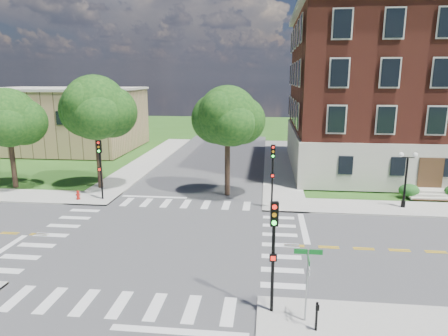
# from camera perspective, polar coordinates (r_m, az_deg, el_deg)

# --- Properties ---
(ground) EXTENTS (160.00, 160.00, 0.00)m
(ground) POSITION_cam_1_polar(r_m,az_deg,el_deg) (25.15, -8.81, -10.15)
(ground) COLOR #295518
(ground) RESTS_ON ground
(road_ew) EXTENTS (90.00, 12.00, 0.01)m
(road_ew) POSITION_cam_1_polar(r_m,az_deg,el_deg) (25.14, -8.81, -10.14)
(road_ew) COLOR #3D3D3F
(road_ew) RESTS_ON ground
(road_ns) EXTENTS (12.00, 90.00, 0.01)m
(road_ns) POSITION_cam_1_polar(r_m,az_deg,el_deg) (25.14, -8.81, -10.13)
(road_ns) COLOR #3D3D3F
(road_ns) RESTS_ON ground
(sidewalk_ne) EXTENTS (34.00, 34.00, 0.12)m
(sidewalk_ne) POSITION_cam_1_polar(r_m,az_deg,el_deg) (39.98, 19.23, -1.97)
(sidewalk_ne) COLOR #9E9B93
(sidewalk_ne) RESTS_ON ground
(sidewalk_nw) EXTENTS (34.00, 34.00, 0.12)m
(sidewalk_nw) POSITION_cam_1_polar(r_m,az_deg,el_deg) (44.53, -23.01, -0.82)
(sidewalk_nw) COLOR #9E9B93
(sidewalk_nw) RESTS_ON ground
(crosswalk_east) EXTENTS (2.20, 10.20, 0.02)m
(crosswalk_east) POSITION_cam_1_polar(r_m,az_deg,el_deg) (24.37, 8.08, -10.88)
(crosswalk_east) COLOR silver
(crosswalk_east) RESTS_ON ground
(stop_bar_east) EXTENTS (0.40, 5.50, 0.00)m
(stop_bar_east) POSITION_cam_1_polar(r_m,az_deg,el_deg) (27.25, 11.30, -8.40)
(stop_bar_east) COLOR silver
(stop_bar_east) RESTS_ON ground
(main_building) EXTENTS (30.60, 22.40, 16.50)m
(main_building) POSITION_cam_1_polar(r_m,az_deg,el_deg) (47.77, 28.47, 9.58)
(main_building) COLOR beige
(main_building) RESTS_ON ground
(secondary_building) EXTENTS (20.40, 15.40, 8.30)m
(secondary_building) POSITION_cam_1_polar(r_m,az_deg,el_deg) (59.72, -22.19, 6.58)
(secondary_building) COLOR #A4825A
(secondary_building) RESTS_ON ground
(tree_b) EXTENTS (5.12, 5.12, 8.80)m
(tree_b) POSITION_cam_1_polar(r_m,az_deg,el_deg) (39.60, -28.51, 6.31)
(tree_b) COLOR black
(tree_b) RESTS_ON ground
(tree_c) EXTENTS (5.58, 5.58, 9.90)m
(tree_c) POSITION_cam_1_polar(r_m,az_deg,el_deg) (36.41, -17.91, 8.18)
(tree_c) COLOR black
(tree_c) RESTS_ON ground
(tree_d) EXTENTS (4.90, 4.90, 9.06)m
(tree_d) POSITION_cam_1_polar(r_m,az_deg,el_deg) (32.47, 0.50, 7.41)
(tree_d) COLOR black
(tree_d) RESTS_ON ground
(traffic_signal_se) EXTENTS (0.35, 0.39, 4.80)m
(traffic_signal_se) POSITION_cam_1_polar(r_m,az_deg,el_deg) (16.56, 7.08, -10.58)
(traffic_signal_se) COLOR black
(traffic_signal_se) RESTS_ON ground
(traffic_signal_ne) EXTENTS (0.34, 0.38, 4.80)m
(traffic_signal_ne) POSITION_cam_1_polar(r_m,az_deg,el_deg) (29.93, 6.97, 0.04)
(traffic_signal_ne) COLOR black
(traffic_signal_ne) RESTS_ON ground
(traffic_signal_nw) EXTENTS (0.34, 0.39, 4.80)m
(traffic_signal_nw) POSITION_cam_1_polar(r_m,az_deg,el_deg) (33.25, -17.28, 0.83)
(traffic_signal_nw) COLOR black
(traffic_signal_nw) RESTS_ON ground
(twin_lamp_west) EXTENTS (1.36, 0.36, 4.23)m
(twin_lamp_west) POSITION_cam_1_polar(r_m,az_deg,el_deg) (32.82, 24.57, -1.10)
(twin_lamp_west) COLOR black
(twin_lamp_west) RESTS_ON ground
(street_sign_pole) EXTENTS (1.10, 1.10, 3.10)m
(street_sign_pole) POSITION_cam_1_polar(r_m,az_deg,el_deg) (16.51, 11.85, -14.20)
(street_sign_pole) COLOR gray
(street_sign_pole) RESTS_ON ground
(push_button_post) EXTENTS (0.14, 0.21, 1.20)m
(push_button_post) POSITION_cam_1_polar(r_m,az_deg,el_deg) (16.76, 13.10, -19.77)
(push_button_post) COLOR black
(push_button_post) RESTS_ON ground
(fire_hydrant) EXTENTS (0.35, 0.35, 0.75)m
(fire_hydrant) POSITION_cam_1_polar(r_m,az_deg,el_deg) (34.39, -20.13, -3.67)
(fire_hydrant) COLOR #A7140C
(fire_hydrant) RESTS_ON ground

